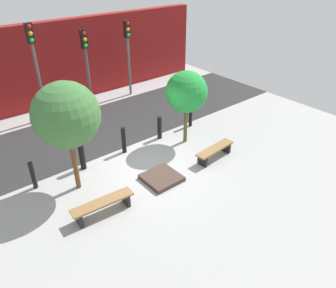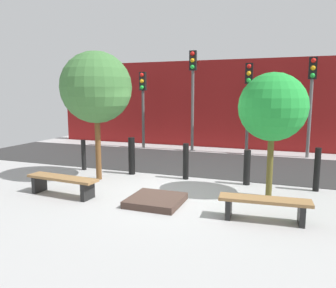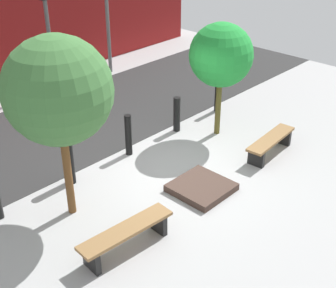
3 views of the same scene
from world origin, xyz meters
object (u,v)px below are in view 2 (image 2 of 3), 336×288
at_px(tree_behind_left_bench, 96,88).
at_px(tree_behind_right_bench, 273,107).
at_px(bollard_center, 186,161).
at_px(traffic_light_west, 143,95).
at_px(bollard_right, 247,167).
at_px(bench_right, 264,205).
at_px(bollard_far_right, 317,170).
at_px(planter_bed, 156,200).
at_px(bench_left, 62,182).
at_px(traffic_light_mid_west, 193,83).
at_px(traffic_light_east, 311,89).
at_px(bollard_left, 132,156).
at_px(traffic_light_mid_east, 248,92).
at_px(bollard_far_left, 84,155).

relative_size(tree_behind_left_bench, tree_behind_right_bench, 1.23).
height_order(bollard_center, traffic_light_west, traffic_light_west).
bearing_deg(bollard_right, bench_right, -76.00).
bearing_deg(bollard_far_right, planter_bed, -146.37).
bearing_deg(bench_right, bollard_center, 128.81).
bearing_deg(bench_left, bench_right, 4.37).
xyz_separation_m(bench_left, tree_behind_right_bench, (4.49, 1.56, 1.71)).
bearing_deg(traffic_light_mid_west, bollard_center, -76.26).
height_order(tree_behind_right_bench, traffic_light_east, traffic_light_east).
xyz_separation_m(bollard_left, traffic_light_mid_east, (2.75, 4.53, 1.87)).
height_order(traffic_light_mid_east, traffic_light_east, traffic_light_east).
relative_size(tree_behind_left_bench, traffic_light_mid_west, 0.85).
xyz_separation_m(tree_behind_right_bench, bollard_left, (-3.89, 0.83, -1.49)).
height_order(tree_behind_left_bench, bollard_left, tree_behind_left_bench).
bearing_deg(bollard_right, traffic_light_mid_east, 96.80).
relative_size(bollard_far_right, traffic_light_west, 0.33).
height_order(bollard_center, traffic_light_east, traffic_light_east).
bearing_deg(bollard_far_right, tree_behind_right_bench, -141.63).
relative_size(tree_behind_left_bench, bollard_right, 3.77).
bearing_deg(tree_behind_left_bench, traffic_light_west, 101.38).
height_order(traffic_light_west, traffic_light_mid_east, traffic_light_mid_east).
xyz_separation_m(tree_behind_left_bench, traffic_light_mid_west, (1.14, 5.36, 0.28)).
relative_size(bench_right, tree_behind_left_bench, 0.49).
relative_size(bollard_far_left, bollard_center, 0.94).
bearing_deg(traffic_light_east, traffic_light_mid_east, -179.99).
xyz_separation_m(bollard_far_left, bollard_left, (1.65, 0.00, 0.08)).
xyz_separation_m(bollard_far_left, traffic_light_west, (-0.03, 4.53, 1.80)).
bearing_deg(bollard_far_right, traffic_light_mid_west, 134.19).
xyz_separation_m(bollard_far_right, traffic_light_mid_west, (-4.40, 4.53, 2.24)).
distance_m(bench_left, traffic_light_mid_west, 7.43).
relative_size(bollard_left, traffic_light_mid_east, 0.31).
bearing_deg(traffic_light_mid_west, bollard_far_right, -45.81).
relative_size(bollard_center, traffic_light_mid_east, 0.29).
height_order(bench_left, bench_right, bench_left).
bearing_deg(traffic_light_mid_east, bollard_far_left, -134.19).
distance_m(bollard_left, traffic_light_east, 7.00).
xyz_separation_m(bollard_far_right, traffic_light_mid_east, (-2.19, 4.53, 1.89)).
distance_m(bollard_far_left, bollard_right, 4.94).
distance_m(bench_right, bollard_right, 2.47).
relative_size(bollard_left, traffic_light_east, 0.30).
distance_m(tree_behind_right_bench, bollard_far_left, 5.81).
distance_m(bollard_left, bollard_center, 1.65).
bearing_deg(traffic_light_mid_west, bench_left, -99.32).
bearing_deg(tree_behind_right_bench, bench_right, -90.00).
xyz_separation_m(bench_right, traffic_light_mid_west, (-3.35, 6.92, 2.46)).
relative_size(planter_bed, tree_behind_right_bench, 0.40).
xyz_separation_m(planter_bed, bollard_left, (-1.65, 2.19, 0.47)).
bearing_deg(bench_left, traffic_light_west, 103.23).
distance_m(bollard_left, bollard_far_right, 4.94).
bearing_deg(bench_right, bollard_left, 144.06).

